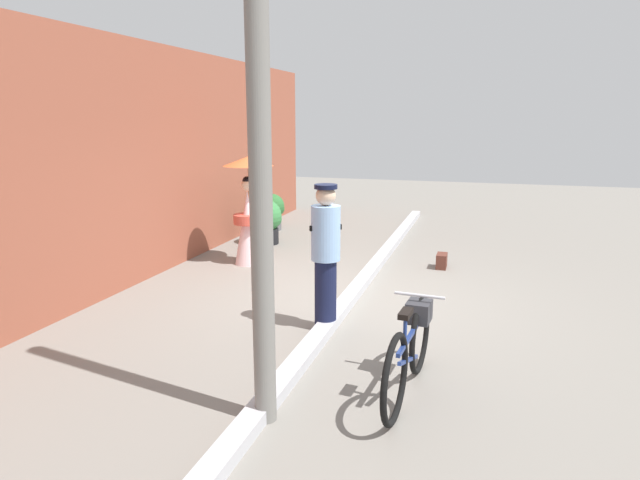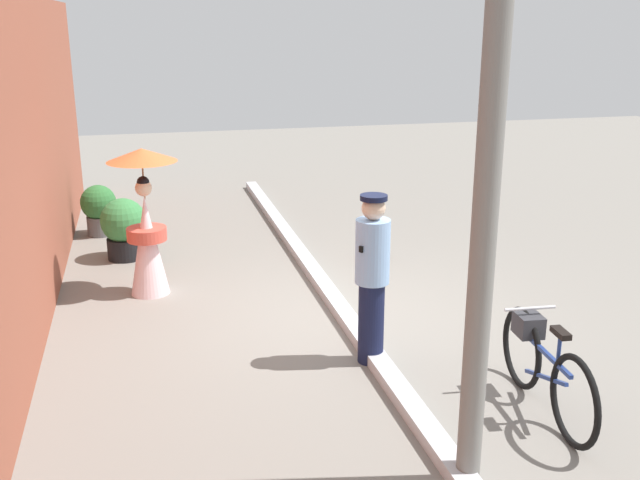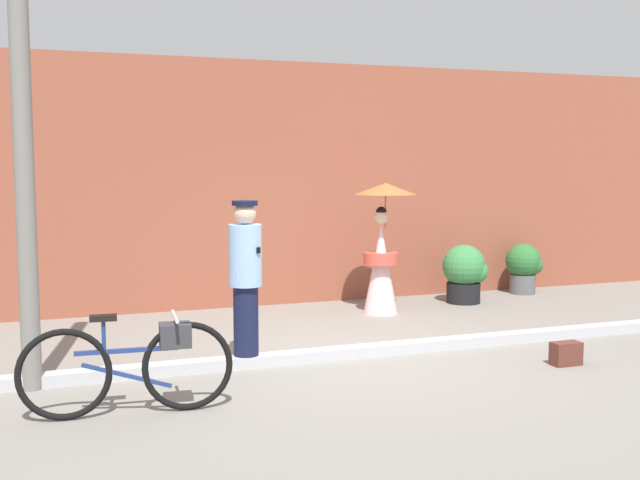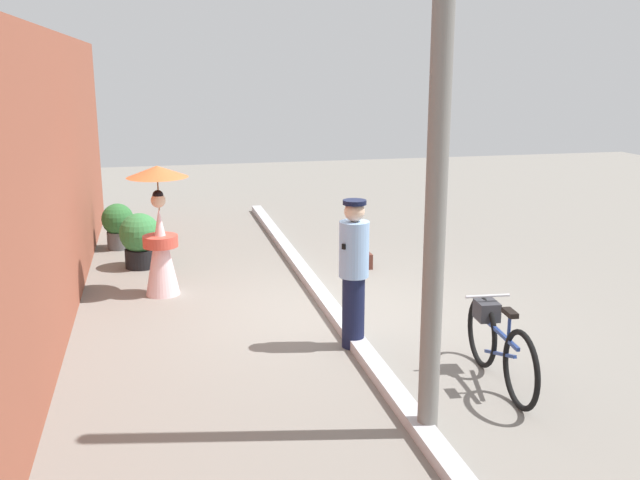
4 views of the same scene
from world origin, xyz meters
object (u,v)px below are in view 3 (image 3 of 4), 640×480
object	(u,v)px
bicycle_near_officer	(134,364)
person_with_parasol	(382,246)
potted_plant_by_door	(465,272)
backpack_on_pavement	(566,353)
person_officer	(246,278)
potted_plant_small	(524,266)
utility_pole	(23,132)

from	to	relation	value
bicycle_near_officer	person_with_parasol	distance (m)	5.04
bicycle_near_officer	person_with_parasol	size ratio (longest dim) A/B	0.97
potted_plant_by_door	backpack_on_pavement	distance (m)	3.64
potted_plant_by_door	person_officer	bearing A→B (deg)	-149.07
potted_plant_by_door	potted_plant_small	xyz separation A→B (m)	(1.33, 0.40, -0.02)
bicycle_near_officer	potted_plant_by_door	xyz separation A→B (m)	(5.31, 3.59, 0.04)
person_with_parasol	utility_pole	size ratio (longest dim) A/B	0.38
bicycle_near_officer	potted_plant_small	world-z (taller)	bicycle_near_officer
potted_plant_by_door	utility_pole	world-z (taller)	utility_pole
person_officer	utility_pole	world-z (taller)	utility_pole
person_with_parasol	backpack_on_pavement	bearing A→B (deg)	-78.39
person_officer	potted_plant_by_door	bearing A→B (deg)	30.93
person_officer	utility_pole	size ratio (longest dim) A/B	0.36
bicycle_near_officer	utility_pole	bearing A→B (deg)	127.33
bicycle_near_officer	utility_pole	world-z (taller)	utility_pole
potted_plant_small	person_officer	bearing A→B (deg)	-152.30
person_with_parasol	utility_pole	world-z (taller)	utility_pole
potted_plant_small	backpack_on_pavement	bearing A→B (deg)	-119.21
utility_pole	backpack_on_pavement	bearing A→B (deg)	-10.77
potted_plant_by_door	potted_plant_small	size ratio (longest dim) A/B	1.09
potted_plant_small	utility_pole	size ratio (longest dim) A/B	0.17
bicycle_near_officer	backpack_on_pavement	size ratio (longest dim) A/B	5.65
person_officer	backpack_on_pavement	distance (m)	3.45
potted_plant_by_door	person_with_parasol	bearing A→B (deg)	-168.70
person_with_parasol	potted_plant_by_door	distance (m)	1.62
person_officer	potted_plant_small	size ratio (longest dim) A/B	2.13
potted_plant_by_door	utility_pole	xyz separation A→B (m)	(-6.13, -2.51, 1.93)
person_officer	utility_pole	distance (m)	2.56
person_officer	backpack_on_pavement	size ratio (longest dim) A/B	5.50
potted_plant_by_door	backpack_on_pavement	bearing A→B (deg)	-103.75
bicycle_near_officer	person_officer	bearing A→B (deg)	42.70
potted_plant_by_door	potted_plant_small	distance (m)	1.39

